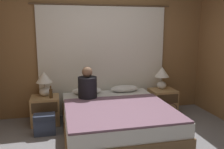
{
  "coord_description": "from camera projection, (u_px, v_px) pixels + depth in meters",
  "views": [
    {
      "loc": [
        -0.88,
        -2.85,
        1.68
      ],
      "look_at": [
        0.0,
        0.97,
        0.93
      ],
      "focal_mm": 38.0,
      "sensor_mm": 36.0,
      "label": 1
    }
  ],
  "objects": [
    {
      "name": "blanket_on_bed",
      "position": [
        120.0,
        110.0,
        3.54
      ],
      "size": [
        1.61,
        1.39,
        0.03
      ],
      "color": "slate",
      "rests_on": "bed"
    },
    {
      "name": "lamp_left",
      "position": [
        44.0,
        81.0,
        4.22
      ],
      "size": [
        0.29,
        0.29,
        0.44
      ],
      "color": "silver",
      "rests_on": "nightstand_left"
    },
    {
      "name": "pillow_left",
      "position": [
        87.0,
        91.0,
        4.46
      ],
      "size": [
        0.56,
        0.28,
        0.12
      ],
      "color": "white",
      "rests_on": "bed"
    },
    {
      "name": "nightstand_right",
      "position": [
        162.0,
        102.0,
        4.75
      ],
      "size": [
        0.49,
        0.45,
        0.49
      ],
      "color": "tan",
      "rests_on": "ground_plane"
    },
    {
      "name": "curtain_panel",
      "position": [
        104.0,
        61.0,
        4.67
      ],
      "size": [
        2.69,
        0.02,
        2.14
      ],
      "color": "white",
      "rests_on": "ground_plane"
    },
    {
      "name": "backpack_on_floor",
      "position": [
        45.0,
        123.0,
        3.81
      ],
      "size": [
        0.34,
        0.22,
        0.34
      ],
      "color": "#333D56",
      "rests_on": "ground_plane"
    },
    {
      "name": "person_left_in_bed",
      "position": [
        87.0,
        86.0,
        4.1
      ],
      "size": [
        0.33,
        0.33,
        0.57
      ],
      "color": "black",
      "rests_on": "bed"
    },
    {
      "name": "beer_bottle_on_left_stand",
      "position": [
        51.0,
        93.0,
        4.12
      ],
      "size": [
        0.06,
        0.06,
        0.22
      ],
      "color": "#513819",
      "rests_on": "nightstand_left"
    },
    {
      "name": "bed",
      "position": [
        116.0,
        120.0,
        3.84
      ],
      "size": [
        1.67,
        1.96,
        0.48
      ],
      "color": "brown",
      "rests_on": "ground_plane"
    },
    {
      "name": "wall_back",
      "position": [
        103.0,
        51.0,
        4.69
      ],
      "size": [
        4.31,
        0.06,
        2.5
      ],
      "color": "olive",
      "rests_on": "ground_plane"
    },
    {
      "name": "pillow_right",
      "position": [
        124.0,
        89.0,
        4.63
      ],
      "size": [
        0.56,
        0.28,
        0.12
      ],
      "color": "white",
      "rests_on": "bed"
    },
    {
      "name": "lamp_right",
      "position": [
        162.0,
        75.0,
        4.72
      ],
      "size": [
        0.29,
        0.29,
        0.44
      ],
      "color": "silver",
      "rests_on": "nightstand_right"
    },
    {
      "name": "nightstand_left",
      "position": [
        46.0,
        110.0,
        4.25
      ],
      "size": [
        0.49,
        0.45,
        0.49
      ],
      "color": "tan",
      "rests_on": "ground_plane"
    },
    {
      "name": "handbag_on_floor",
      "position": [
        171.0,
        117.0,
        4.32
      ],
      "size": [
        0.34,
        0.17,
        0.36
      ],
      "color": "brown",
      "rests_on": "ground_plane"
    }
  ]
}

